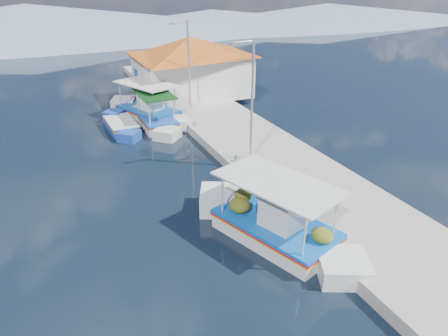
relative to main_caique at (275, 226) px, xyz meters
name	(u,v)px	position (x,y,z in m)	size (l,w,h in m)	color
ground	(178,204)	(-2.55, 3.90, -0.52)	(160.00, 160.00, 0.00)	black
quay	(239,134)	(3.35, 9.90, -0.27)	(5.00, 44.00, 0.50)	#99978F
bollards	(212,138)	(1.25, 9.15, 0.13)	(0.20, 17.20, 0.30)	#A5A8AD
main_caique	(275,226)	(0.00, 0.00, 0.00)	(4.15, 7.72, 2.70)	silver
caique_green_canopy	(156,121)	(-0.69, 14.07, -0.15)	(2.07, 6.71, 2.51)	silver
caique_blue_hull	(121,126)	(-2.91, 14.26, -0.25)	(1.75, 5.54, 0.99)	#1B41A6
caique_far	(148,112)	(-0.71, 15.79, 0.00)	(4.30, 7.35, 2.79)	silver
harbor_building	(191,65)	(3.65, 18.90, 2.26)	(10.49, 10.49, 4.40)	white
lamp_post_near	(251,95)	(1.96, 5.90, 3.33)	(1.21, 0.14, 6.00)	#A5A8AD
lamp_post_far	(187,62)	(1.96, 14.90, 3.33)	(1.21, 0.14, 6.00)	#A5A8AD
mountain_ridge	(106,23)	(3.99, 59.90, 1.52)	(171.40, 96.00, 5.50)	slate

